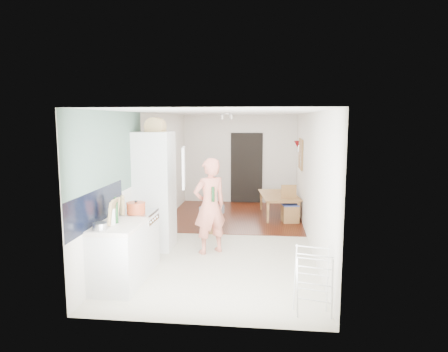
% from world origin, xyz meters
% --- Properties ---
extents(room_shell, '(3.20, 7.00, 2.50)m').
position_xyz_m(room_shell, '(0.00, 0.00, 1.25)').
color(room_shell, white).
rests_on(room_shell, ground).
extents(floor, '(3.20, 7.00, 0.01)m').
position_xyz_m(floor, '(0.00, 0.00, 0.00)').
color(floor, beige).
rests_on(floor, ground).
extents(wood_floor_overlay, '(3.20, 3.30, 0.01)m').
position_xyz_m(wood_floor_overlay, '(0.00, 1.85, 0.01)').
color(wood_floor_overlay, '#531E0C').
rests_on(wood_floor_overlay, room_shell).
extents(sage_wall_panel, '(0.02, 3.00, 1.30)m').
position_xyz_m(sage_wall_panel, '(-1.59, -2.00, 1.85)').
color(sage_wall_panel, slate).
rests_on(sage_wall_panel, room_shell).
extents(tile_splashback, '(0.02, 1.90, 0.50)m').
position_xyz_m(tile_splashback, '(-1.59, -2.55, 1.15)').
color(tile_splashback, black).
rests_on(tile_splashback, room_shell).
extents(doorway_recess, '(0.90, 0.04, 2.00)m').
position_xyz_m(doorway_recess, '(0.20, 3.48, 1.00)').
color(doorway_recess, black).
rests_on(doorway_recess, room_shell).
extents(base_cabinet, '(0.60, 0.90, 0.86)m').
position_xyz_m(base_cabinet, '(-1.30, -2.55, 0.43)').
color(base_cabinet, silver).
rests_on(base_cabinet, room_shell).
extents(worktop, '(0.62, 0.92, 0.06)m').
position_xyz_m(worktop, '(-1.30, -2.55, 0.89)').
color(worktop, silver).
rests_on(worktop, room_shell).
extents(range_cooker, '(0.60, 0.60, 0.88)m').
position_xyz_m(range_cooker, '(-1.30, -1.80, 0.44)').
color(range_cooker, silver).
rests_on(range_cooker, room_shell).
extents(cooker_top, '(0.60, 0.60, 0.04)m').
position_xyz_m(cooker_top, '(-1.30, -1.80, 0.90)').
color(cooker_top, '#B4B4B6').
rests_on(cooker_top, room_shell).
extents(fridge_housing, '(0.66, 0.66, 2.15)m').
position_xyz_m(fridge_housing, '(-1.27, -0.78, 1.07)').
color(fridge_housing, silver).
rests_on(fridge_housing, room_shell).
extents(fridge_door, '(0.14, 0.56, 0.70)m').
position_xyz_m(fridge_door, '(-0.66, -1.08, 1.55)').
color(fridge_door, silver).
rests_on(fridge_door, room_shell).
extents(fridge_interior, '(0.02, 0.52, 0.66)m').
position_xyz_m(fridge_interior, '(-0.96, -0.78, 1.55)').
color(fridge_interior, white).
rests_on(fridge_interior, room_shell).
extents(pinboard, '(0.03, 0.90, 0.70)m').
position_xyz_m(pinboard, '(1.58, 1.90, 1.55)').
color(pinboard, tan).
rests_on(pinboard, room_shell).
extents(pinboard_frame, '(0.00, 0.94, 0.74)m').
position_xyz_m(pinboard_frame, '(1.57, 1.90, 1.55)').
color(pinboard_frame, '#9F6C3C').
rests_on(pinboard_frame, room_shell).
extents(wall_sconce, '(0.18, 0.18, 0.16)m').
position_xyz_m(wall_sconce, '(1.54, 2.55, 1.75)').
color(wall_sconce, maroon).
rests_on(wall_sconce, room_shell).
extents(person, '(0.88, 0.82, 2.01)m').
position_xyz_m(person, '(-0.22, -0.95, 1.01)').
color(person, '#E27D66').
rests_on(person, floor).
extents(dining_table, '(0.89, 1.40, 0.46)m').
position_xyz_m(dining_table, '(1.11, 1.93, 0.23)').
color(dining_table, '#9F6C3C').
rests_on(dining_table, floor).
extents(dining_chair, '(0.42, 0.42, 0.86)m').
position_xyz_m(dining_chair, '(1.32, 1.35, 0.43)').
color(dining_chair, '#9F6C3C').
rests_on(dining_chair, floor).
extents(stool, '(0.36, 0.36, 0.39)m').
position_xyz_m(stool, '(-0.35, 0.34, 0.20)').
color(stool, '#9F6C3C').
rests_on(stool, floor).
extents(grey_drape, '(0.49, 0.49, 0.18)m').
position_xyz_m(grey_drape, '(-0.37, 0.34, 0.48)').
color(grey_drape, gray).
rests_on(grey_drape, stool).
extents(drying_rack, '(0.50, 0.47, 0.82)m').
position_xyz_m(drying_rack, '(1.34, -3.10, 0.41)').
color(drying_rack, silver).
rests_on(drying_rack, floor).
extents(bread_bin, '(0.36, 0.34, 0.18)m').
position_xyz_m(bread_bin, '(-1.24, -0.74, 2.24)').
color(bread_bin, tan).
rests_on(bread_bin, fridge_housing).
extents(red_casserole, '(0.31, 0.31, 0.17)m').
position_xyz_m(red_casserole, '(-1.25, -1.90, 1.01)').
color(red_casserole, '#C34A25').
rests_on(red_casserole, cooker_top).
extents(steel_pan, '(0.23, 0.23, 0.09)m').
position_xyz_m(steel_pan, '(-1.42, -2.87, 0.97)').
color(steel_pan, '#B4B4B6').
rests_on(steel_pan, worktop).
extents(held_bottle, '(0.06, 0.06, 0.26)m').
position_xyz_m(held_bottle, '(-0.15, -1.07, 1.09)').
color(held_bottle, '#17411B').
rests_on(held_bottle, person).
extents(bottle_a, '(0.07, 0.07, 0.30)m').
position_xyz_m(bottle_a, '(-1.34, -2.51, 1.07)').
color(bottle_a, '#17411B').
rests_on(bottle_a, worktop).
extents(bottle_b, '(0.06, 0.06, 0.25)m').
position_xyz_m(bottle_b, '(-1.44, -2.29, 1.04)').
color(bottle_b, '#17411B').
rests_on(bottle_b, worktop).
extents(bottle_c, '(0.11, 0.11, 0.23)m').
position_xyz_m(bottle_c, '(-1.35, -2.62, 1.04)').
color(bottle_c, silver).
rests_on(bottle_c, worktop).
extents(pepper_mill_front, '(0.06, 0.06, 0.20)m').
position_xyz_m(pepper_mill_front, '(-1.43, -2.02, 1.02)').
color(pepper_mill_front, tan).
rests_on(pepper_mill_front, worktop).
extents(pepper_mill_back, '(0.07, 0.07, 0.24)m').
position_xyz_m(pepper_mill_back, '(-1.42, -2.02, 1.04)').
color(pepper_mill_back, tan).
rests_on(pepper_mill_back, worktop).
extents(chopping_boards, '(0.10, 0.27, 0.36)m').
position_xyz_m(chopping_boards, '(-1.34, -2.58, 1.10)').
color(chopping_boards, tan).
rests_on(chopping_boards, worktop).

